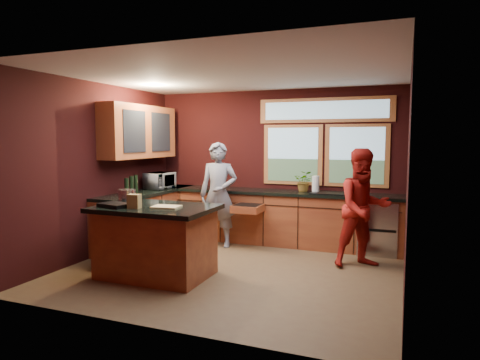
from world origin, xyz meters
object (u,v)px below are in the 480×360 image
Objects in this scene: person_red at (364,208)px; stock_pot at (127,196)px; island at (156,241)px; cutting_board at (166,207)px; person_grey at (218,195)px.

stock_pot is (-3.08, -1.29, 0.19)m from person_red.
cutting_board is (0.20, -0.05, 0.48)m from island.
person_red is at bearing 32.67° from cutting_board.
person_red is 7.07× the size of stock_pot.
cutting_board is at bearing -14.04° from island.
island is 4.43× the size of cutting_board.
person_red is at bearing 22.79° from stock_pot.
island is at bearing -103.48° from person_grey.
person_red reaches higher than cutting_board.
island is 0.80m from stock_pot.
person_red is (2.53, 1.44, 0.37)m from island.
person_red is 2.77m from cutting_board.
person_red reaches higher than stock_pot.
person_grey is at bearing 67.30° from stock_pot.
island is 6.46× the size of stock_pot.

